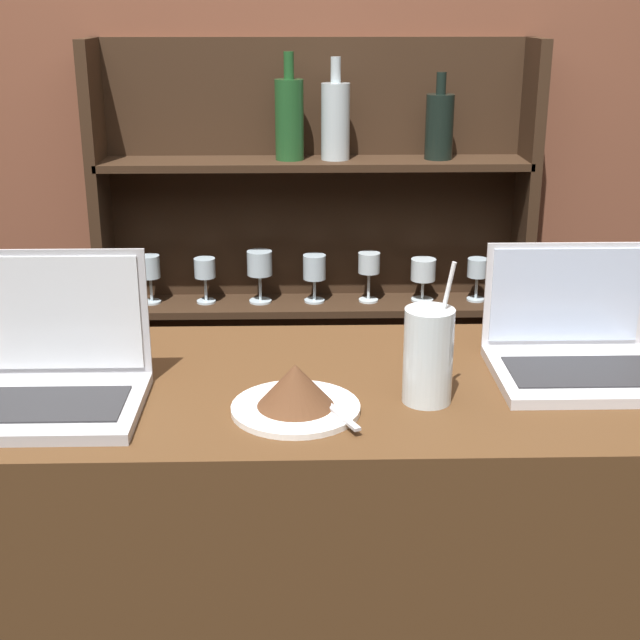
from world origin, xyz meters
The scene contains 6 objects.
back_wall centered at (0.00, 1.40, 1.35)m, with size 7.00×0.06×2.70m.
back_shelf centered at (0.12, 1.32, 0.85)m, with size 1.19×0.18×1.61m.
laptop_near centered at (-0.33, 0.21, 1.13)m, with size 0.32×0.24×0.23m.
laptop_far centered at (0.55, 0.31, 1.13)m, with size 0.29×0.24×0.21m.
cake_plate centered at (0.07, 0.16, 1.12)m, with size 0.20×0.20×0.08m.
water_glass centered at (0.28, 0.19, 1.16)m, with size 0.08×0.08×0.23m.
Camera 1 is at (0.07, -1.11, 1.68)m, focal length 50.00 mm.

